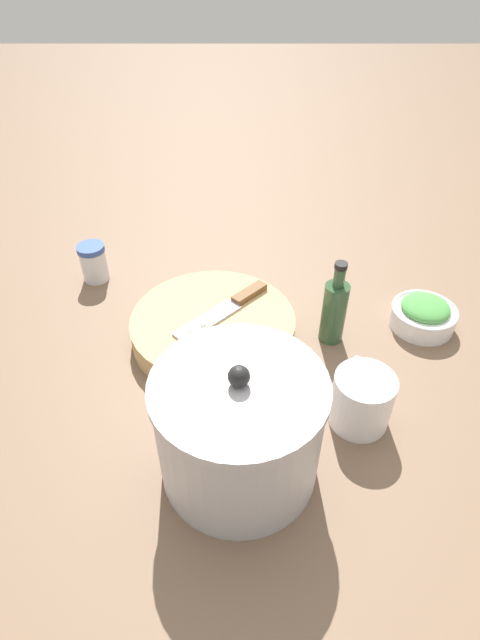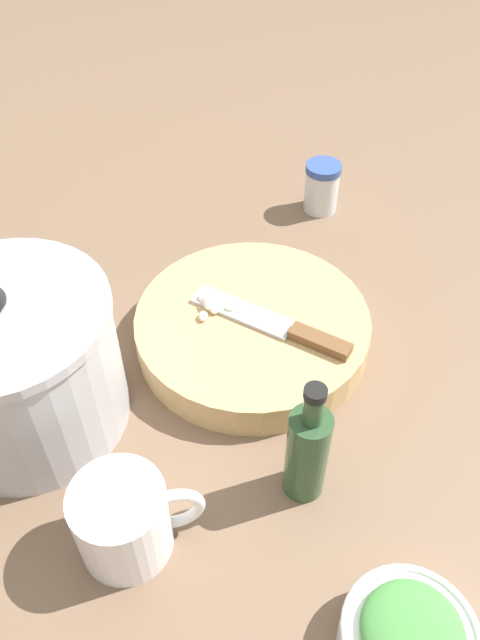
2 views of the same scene
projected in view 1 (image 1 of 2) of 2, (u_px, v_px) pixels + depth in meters
ground_plane at (255, 345)px, 0.92m from camera, size 5.00×5.00×0.00m
cutting_board at (213, 327)px, 0.92m from camera, size 0.30×0.30×0.05m
chef_knife at (229, 307)px, 0.92m from camera, size 0.17×0.17×0.01m
garlic_cloves at (196, 333)px, 0.87m from camera, size 0.05×0.06×0.02m
herb_bowl at (424, 314)px, 0.94m from camera, size 0.12×0.12×0.06m
spice_jar at (94, 262)px, 1.05m from camera, size 0.06×0.06×0.08m
coffee_mug at (361, 399)px, 0.76m from camera, size 0.09×0.13×0.09m
oil_bottle at (334, 310)px, 0.89m from camera, size 0.04×0.04×0.17m
stock_pot at (239, 428)px, 0.67m from camera, size 0.23×0.23×0.20m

